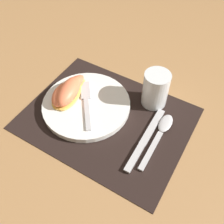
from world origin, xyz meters
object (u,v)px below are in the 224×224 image
object	(u,v)px
knife	(145,140)
citrus_wedge_2	(63,95)
plate	(86,105)
fork	(86,101)
juice_glass	(155,91)
spoon	(162,130)
citrus_wedge_0	(70,88)
citrus_wedge_1	(69,92)

from	to	relation	value
knife	citrus_wedge_2	size ratio (longest dim) A/B	2.02
plate	fork	bearing A→B (deg)	120.11
knife	juice_glass	bearing A→B (deg)	105.97
plate	knife	bearing A→B (deg)	-5.66
spoon	fork	bearing A→B (deg)	-173.26
juice_glass	spoon	xyz separation A→B (m)	(0.06, -0.08, -0.04)
plate	citrus_wedge_0	size ratio (longest dim) A/B	2.00
citrus_wedge_0	citrus_wedge_1	bearing A→B (deg)	-57.54
fork	citrus_wedge_2	distance (m)	0.07
spoon	citrus_wedge_1	xyz separation A→B (m)	(-0.27, -0.04, 0.03)
juice_glass	citrus_wedge_0	world-z (taller)	juice_glass
juice_glass	citrus_wedge_2	bearing A→B (deg)	-148.94
spoon	citrus_wedge_2	bearing A→B (deg)	-170.06
plate	citrus_wedge_0	bearing A→B (deg)	168.22
fork	citrus_wedge_0	distance (m)	0.06
citrus_wedge_0	citrus_wedge_1	world-z (taller)	citrus_wedge_1
citrus_wedge_1	citrus_wedge_2	size ratio (longest dim) A/B	1.17
juice_glass	knife	bearing A→B (deg)	-74.03
spoon	juice_glass	bearing A→B (deg)	127.18
juice_glass	spoon	size ratio (longest dim) A/B	0.55
citrus_wedge_1	juice_glass	bearing A→B (deg)	29.62
plate	juice_glass	distance (m)	0.20
knife	citrus_wedge_1	xyz separation A→B (m)	(-0.25, 0.01, 0.03)
knife	spoon	xyz separation A→B (m)	(0.03, 0.05, 0.00)
juice_glass	fork	distance (m)	0.20
juice_glass	spoon	bearing A→B (deg)	-52.82
plate	citrus_wedge_1	distance (m)	0.06
juice_glass	citrus_wedge_0	size ratio (longest dim) A/B	0.84
spoon	fork	size ratio (longest dim) A/B	1.24
knife	plate	bearing A→B (deg)	174.34
juice_glass	fork	size ratio (longest dim) A/B	0.68
knife	citrus_wedge_1	bearing A→B (deg)	176.66
spoon	fork	distance (m)	0.22
juice_glass	citrus_wedge_0	distance (m)	0.24
fork	spoon	bearing A→B (deg)	6.74
citrus_wedge_1	plate	bearing A→B (deg)	5.11
juice_glass	spoon	distance (m)	0.11
knife	citrus_wedge_2	bearing A→B (deg)	-179.97
juice_glass	fork	xyz separation A→B (m)	(-0.16, -0.11, -0.03)
plate	juice_glass	xyz separation A→B (m)	(0.16, 0.11, 0.04)
plate	citrus_wedge_1	bearing A→B (deg)	-174.89
plate	citrus_wedge_2	xyz separation A→B (m)	(-0.07, -0.02, 0.02)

